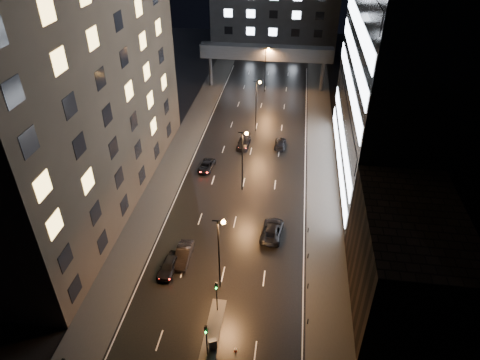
% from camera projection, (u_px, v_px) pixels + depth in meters
% --- Properties ---
extents(ground, '(160.00, 160.00, 0.00)m').
position_uv_depth(ground, '(251.00, 151.00, 76.57)').
color(ground, black).
rests_on(ground, ground).
extents(sidewalk_left, '(5.00, 110.00, 0.15)m').
position_uv_depth(sidewalk_left, '(176.00, 160.00, 73.81)').
color(sidewalk_left, '#383533').
rests_on(sidewalk_left, ground).
extents(sidewalk_right, '(5.00, 110.00, 0.15)m').
position_uv_depth(sidewalk_right, '(322.00, 171.00, 71.04)').
color(sidewalk_right, '#383533').
rests_on(sidewalk_right, ground).
extents(building_left, '(15.00, 48.00, 40.00)m').
position_uv_depth(building_left, '(65.00, 67.00, 54.74)').
color(building_left, '#2D2319').
rests_on(building_left, ground).
extents(building_right_low, '(10.00, 18.00, 12.00)m').
position_uv_depth(building_right_low, '(405.00, 260.00, 45.53)').
color(building_right_low, black).
rests_on(building_right_low, ground).
extents(building_right_glass, '(20.00, 36.00, 45.00)m').
position_uv_depth(building_right_glass, '(433.00, 35.00, 57.93)').
color(building_right_glass, black).
rests_on(building_right_glass, ground).
extents(building_far, '(34.00, 14.00, 25.00)m').
position_uv_depth(building_far, '(275.00, 6.00, 117.23)').
color(building_far, '#333335').
rests_on(building_far, ground).
extents(skybridge, '(30.00, 3.00, 10.00)m').
position_uv_depth(skybridge, '(266.00, 53.00, 96.55)').
color(skybridge, '#333335').
rests_on(skybridge, ground).
extents(median_island, '(1.60, 8.00, 0.15)m').
position_uv_depth(median_island, '(213.00, 329.00, 45.28)').
color(median_island, '#383533').
rests_on(median_island, ground).
extents(traffic_signal_near, '(0.28, 0.34, 4.40)m').
position_uv_depth(traffic_signal_near, '(217.00, 292.00, 45.64)').
color(traffic_signal_near, black).
rests_on(traffic_signal_near, median_island).
extents(traffic_signal_far, '(0.28, 0.34, 4.40)m').
position_uv_depth(traffic_signal_far, '(206.00, 336.00, 41.12)').
color(traffic_signal_far, black).
rests_on(traffic_signal_far, median_island).
extents(bollard_row, '(0.12, 25.12, 0.90)m').
position_uv_depth(bollard_row, '(308.00, 303.00, 47.67)').
color(bollard_row, black).
rests_on(bollard_row, ground).
extents(streetlight_near, '(1.45, 0.50, 10.15)m').
position_uv_depth(streetlight_near, '(220.00, 246.00, 46.63)').
color(streetlight_near, black).
rests_on(streetlight_near, ground).
extents(streetlight_mid_a, '(1.45, 0.50, 10.15)m').
position_uv_depth(streetlight_mid_a, '(243.00, 154.00, 63.06)').
color(streetlight_mid_a, black).
rests_on(streetlight_mid_a, ground).
extents(streetlight_mid_b, '(1.45, 0.50, 10.15)m').
position_uv_depth(streetlight_mid_b, '(257.00, 100.00, 79.49)').
color(streetlight_mid_b, black).
rests_on(streetlight_mid_b, ground).
extents(streetlight_far, '(1.45, 0.50, 10.15)m').
position_uv_depth(streetlight_far, '(266.00, 64.00, 95.92)').
color(streetlight_far, black).
rests_on(streetlight_far, ground).
extents(car_away_a, '(2.39, 4.89, 1.61)m').
position_uv_depth(car_away_a, '(169.00, 266.00, 52.02)').
color(car_away_a, black).
rests_on(car_away_a, ground).
extents(car_away_b, '(1.76, 5.02, 1.65)m').
position_uv_depth(car_away_b, '(183.00, 255.00, 53.56)').
color(car_away_b, black).
rests_on(car_away_b, ground).
extents(car_away_c, '(2.61, 4.82, 1.28)m').
position_uv_depth(car_away_c, '(206.00, 166.00, 71.25)').
color(car_away_c, black).
rests_on(car_away_c, ground).
extents(car_away_d, '(2.33, 5.23, 1.49)m').
position_uv_depth(car_away_d, '(244.00, 143.00, 77.67)').
color(car_away_d, black).
rests_on(car_away_d, ground).
extents(car_toward_a, '(3.15, 5.97, 1.60)m').
position_uv_depth(car_toward_a, '(272.00, 230.00, 57.48)').
color(car_toward_a, black).
rests_on(car_toward_a, ground).
extents(car_toward_b, '(2.04, 4.84, 1.40)m').
position_uv_depth(car_toward_b, '(280.00, 143.00, 77.57)').
color(car_toward_b, black).
rests_on(car_toward_b, ground).
extents(utility_cabinet, '(0.93, 0.74, 1.36)m').
position_uv_depth(utility_cabinet, '(213.00, 344.00, 42.93)').
color(utility_cabinet, '#535456').
rests_on(utility_cabinet, median_island).
extents(cone_b, '(0.42, 0.42, 0.55)m').
position_uv_depth(cone_b, '(235.00, 350.00, 43.06)').
color(cone_b, red).
rests_on(cone_b, ground).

